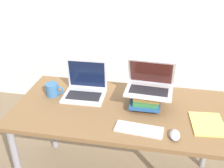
% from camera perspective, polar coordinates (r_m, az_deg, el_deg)
% --- Properties ---
extents(desk, '(1.48, 0.73, 0.73)m').
position_cam_1_polar(desk, '(1.87, 1.97, -7.19)').
color(desk, brown).
rests_on(desk, ground_plane).
extents(laptop_left, '(0.31, 0.25, 0.25)m').
position_cam_1_polar(laptop_left, '(1.96, -5.87, -0.96)').
color(laptop_left, silver).
rests_on(laptop_left, desk).
extents(book_stack, '(0.21, 0.27, 0.11)m').
position_cam_1_polar(book_stack, '(1.84, 7.44, -3.02)').
color(book_stack, maroon).
rests_on(book_stack, desk).
extents(laptop_on_books, '(0.33, 0.25, 0.22)m').
position_cam_1_polar(laptop_on_books, '(1.80, 8.19, -0.11)').
color(laptop_on_books, silver).
rests_on(laptop_on_books, book_stack).
extents(wireless_keyboard, '(0.30, 0.13, 0.01)m').
position_cam_1_polar(wireless_keyboard, '(1.62, 5.89, -9.78)').
color(wireless_keyboard, silver).
rests_on(wireless_keyboard, desk).
extents(mouse, '(0.06, 0.10, 0.03)m').
position_cam_1_polar(mouse, '(1.60, 13.52, -10.74)').
color(mouse, '#B2B2B7').
rests_on(mouse, desk).
extents(notepad, '(0.22, 0.26, 0.01)m').
position_cam_1_polar(notepad, '(1.77, 20.08, -8.18)').
color(notepad, '#EFE066').
rests_on(notepad, desk).
extents(mug, '(0.14, 0.09, 0.09)m').
position_cam_1_polar(mug, '(1.99, -12.83, -1.19)').
color(mug, teal).
rests_on(mug, desk).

